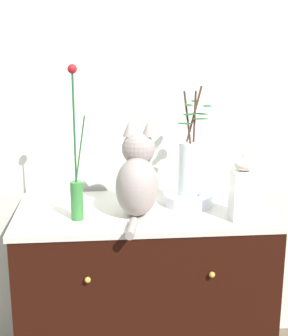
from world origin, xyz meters
TOP-DOWN VIEW (x-y plane):
  - wall_back at (0.00, 0.35)m, footprint 4.40×0.08m
  - sideboard at (0.00, -0.00)m, footprint 1.08×0.56m
  - cat_sitting at (-0.03, -0.06)m, footprint 0.21×0.40m
  - vase_slim_green at (-0.28, -0.10)m, footprint 0.07×0.05m
  - bowl_porcelain at (0.20, 0.04)m, footprint 0.21×0.21m
  - vase_glass_clear at (0.20, 0.04)m, footprint 0.16×0.17m
  - jar_lidded_porcelain at (0.38, -0.16)m, footprint 0.09×0.09m

SIDE VIEW (x-z plane):
  - sideboard at x=0.00m, z-range 0.00..0.82m
  - bowl_porcelain at x=0.20m, z-range 0.82..0.86m
  - jar_lidded_porcelain at x=0.38m, z-range 0.80..1.08m
  - vase_slim_green at x=-0.28m, z-range 0.66..1.27m
  - cat_sitting at x=-0.03m, z-range 0.78..1.16m
  - vase_glass_clear at x=0.20m, z-range 0.76..1.23m
  - wall_back at x=0.00m, z-range 0.00..2.60m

